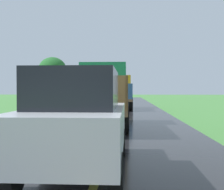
{
  "coord_description": "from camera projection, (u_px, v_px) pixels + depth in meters",
  "views": [
    {
      "loc": [
        0.55,
        -0.64,
        1.63
      ],
      "look_at": [
        -0.18,
        12.5,
        1.4
      ],
      "focal_mm": 46.67,
      "sensor_mm": 36.0,
      "label": 1
    }
  ],
  "objects": [
    {
      "name": "banana_truck_near",
      "position": [
        102.0,
        94.0,
        12.81
      ],
      "size": [
        2.38,
        5.82,
        2.8
      ],
      "color": "#2D2D30",
      "rests_on": "road_surface"
    },
    {
      "name": "banana_truck_far",
      "position": [
        118.0,
        92.0,
        24.26
      ],
      "size": [
        2.38,
        5.81,
        2.8
      ],
      "color": "#2D2D30",
      "rests_on": "road_surface"
    },
    {
      "name": "roadside_tree_mid_right",
      "position": [
        53.0,
        70.0,
        31.86
      ],
      "size": [
        3.03,
        3.03,
        5.22
      ],
      "color": "#4C3823",
      "rests_on": "ground"
    },
    {
      "name": "following_car",
      "position": [
        78.0,
        120.0,
        5.48
      ],
      "size": [
        1.74,
        4.1,
        1.92
      ],
      "color": "#B7BABF",
      "rests_on": "road_surface"
    }
  ]
}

